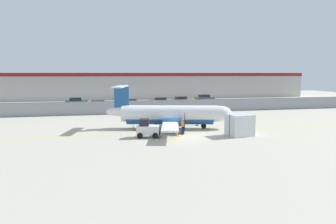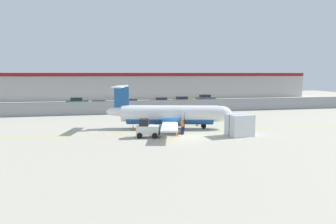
% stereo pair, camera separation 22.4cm
% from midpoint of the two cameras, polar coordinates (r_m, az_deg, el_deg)
% --- Properties ---
extents(ground_plane, '(140.00, 140.00, 0.01)m').
position_cam_midpoint_polar(ground_plane, '(32.89, 2.25, -3.77)').
color(ground_plane, '#B2AD99').
extents(perimeter_fence, '(98.00, 0.10, 2.10)m').
position_cam_midpoint_polar(perimeter_fence, '(48.21, -2.53, 1.11)').
color(perimeter_fence, gray).
rests_on(perimeter_fence, ground).
extents(parking_lot_strip, '(98.00, 17.00, 0.12)m').
position_cam_midpoint_polar(parking_lot_strip, '(59.62, -4.42, 1.27)').
color(parking_lot_strip, '#38383A').
rests_on(parking_lot_strip, ground).
extents(background_building, '(91.00, 8.10, 6.50)m').
position_cam_midpoint_polar(background_building, '(77.71, -6.34, 5.02)').
color(background_building, '#BCB7B2').
rests_on(background_building, ground).
extents(commuter_airplane, '(14.47, 15.93, 4.92)m').
position_cam_midpoint_polar(commuter_airplane, '(34.57, 0.60, -0.53)').
color(commuter_airplane, white).
rests_on(commuter_airplane, ground).
extents(baggage_tug, '(2.51, 1.80, 1.88)m').
position_cam_midpoint_polar(baggage_tug, '(29.93, -4.15, -3.23)').
color(baggage_tug, silver).
rests_on(baggage_tug, ground).
extents(ground_crew_worker, '(0.50, 0.47, 1.70)m').
position_cam_midpoint_polar(ground_crew_worker, '(31.28, 2.65, -2.58)').
color(ground_crew_worker, '#191E4C').
rests_on(ground_crew_worker, ground).
extents(cargo_container, '(2.65, 2.30, 2.20)m').
position_cam_midpoint_polar(cargo_container, '(31.52, 13.30, -2.42)').
color(cargo_container, silver).
rests_on(cargo_container, ground).
extents(traffic_cone_near_left, '(0.36, 0.36, 0.64)m').
position_cam_midpoint_polar(traffic_cone_near_left, '(30.60, 1.41, -4.02)').
color(traffic_cone_near_left, orange).
rests_on(traffic_cone_near_left, ground).
extents(traffic_cone_near_right, '(0.36, 0.36, 0.64)m').
position_cam_midpoint_polar(traffic_cone_near_right, '(34.04, -6.82, -2.91)').
color(traffic_cone_near_right, orange).
rests_on(traffic_cone_near_right, ground).
extents(traffic_cone_far_left, '(0.36, 0.36, 0.64)m').
position_cam_midpoint_polar(traffic_cone_far_left, '(36.73, 5.42, -2.13)').
color(traffic_cone_far_left, orange).
rests_on(traffic_cone_far_left, ground).
extents(parked_car_0, '(4.34, 2.32, 1.58)m').
position_cam_midpoint_polar(parked_car_0, '(61.22, -17.20, 1.90)').
color(parked_car_0, '#19662D').
rests_on(parked_car_0, parking_lot_strip).
extents(parked_car_1, '(4.32, 2.26, 1.58)m').
position_cam_midpoint_polar(parked_car_1, '(54.16, -13.37, 1.37)').
color(parked_car_1, silver).
rests_on(parked_car_1, parking_lot_strip).
extents(parked_car_2, '(4.27, 2.14, 1.58)m').
position_cam_midpoint_polar(parked_car_2, '(55.96, -7.43, 1.69)').
color(parked_car_2, navy).
rests_on(parked_car_2, parking_lot_strip).
extents(parked_car_3, '(4.31, 2.24, 1.58)m').
position_cam_midpoint_polar(parked_car_3, '(59.00, -1.66, 2.04)').
color(parked_car_3, red).
rests_on(parked_car_3, parking_lot_strip).
extents(parked_car_4, '(4.24, 2.08, 1.58)m').
position_cam_midpoint_polar(parked_car_4, '(61.48, 2.48, 2.25)').
color(parked_car_4, '#B28C19').
rests_on(parked_car_4, parking_lot_strip).
extents(parked_car_5, '(4.35, 2.34, 1.58)m').
position_cam_midpoint_polar(parked_car_5, '(67.50, 6.89, 2.65)').
color(parked_car_5, slate).
rests_on(parked_car_5, parking_lot_strip).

